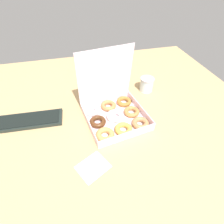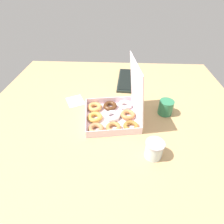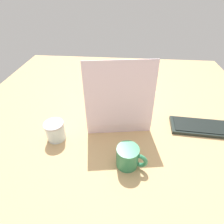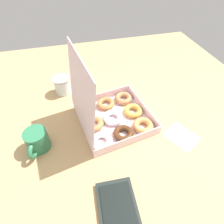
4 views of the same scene
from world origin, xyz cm
name	(u,v)px [view 3 (image 3 of 4)]	position (x,y,z in cm)	size (l,w,h in cm)	color
ground_plane	(115,115)	(0.00, 0.00, -1.00)	(180.00, 180.00, 2.00)	tan
donut_box	(117,109)	(-1.24, 0.94, 4.12)	(37.60, 38.12, 38.02)	white
keyboard	(209,128)	(-51.24, 9.23, 1.06)	(40.85, 15.39, 2.20)	#1F2824
coffee_mug	(128,157)	(-8.20, 35.16, 5.06)	(13.31, 9.48, 9.87)	#2F7B51
glass_jar	(55,131)	(27.94, 22.48, 4.94)	(9.51, 9.51, 9.79)	silver
paper_napkin	(144,90)	(-18.67, -28.58, 0.07)	(13.51, 11.48, 0.15)	white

